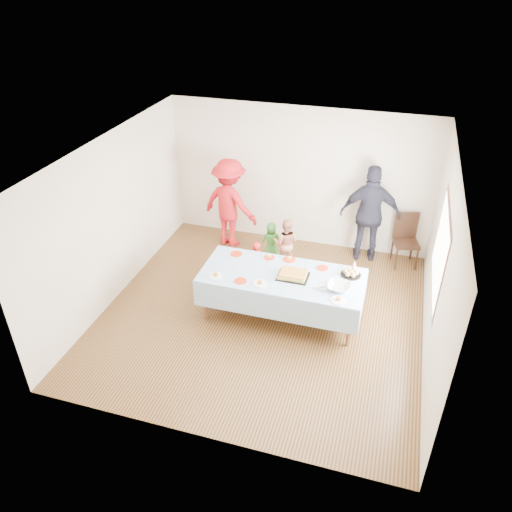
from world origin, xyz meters
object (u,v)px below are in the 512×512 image
at_px(party_table, 282,278).
at_px(birthday_cake, 293,275).
at_px(adult_left, 230,203).
at_px(dining_chair, 406,236).

height_order(party_table, birthday_cake, birthday_cake).
bearing_deg(birthday_cake, adult_left, 131.24).
relative_size(party_table, birthday_cake, 5.32).
bearing_deg(party_table, birthday_cake, -3.06).
bearing_deg(adult_left, dining_chair, -159.96).
height_order(birthday_cake, dining_chair, dining_chair).
relative_size(birthday_cake, dining_chair, 0.47).
distance_m(party_table, dining_chair, 2.83).
xyz_separation_m(party_table, birthday_cake, (0.17, -0.01, 0.09)).
bearing_deg(adult_left, party_table, 143.74).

